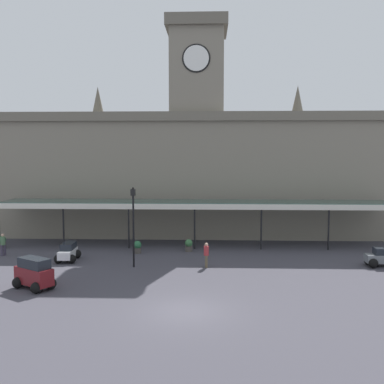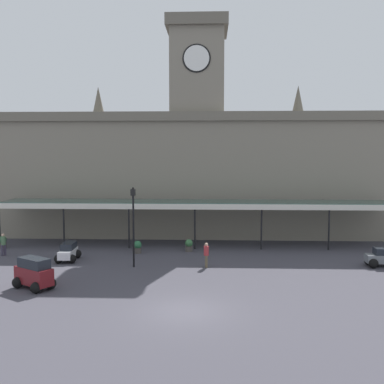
% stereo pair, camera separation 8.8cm
% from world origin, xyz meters
% --- Properties ---
extents(ground_plane, '(140.00, 140.00, 0.00)m').
position_xyz_m(ground_plane, '(0.00, 0.00, 0.00)').
color(ground_plane, '#3F3D45').
extents(station_building, '(41.18, 6.30, 19.69)m').
position_xyz_m(station_building, '(0.00, 20.91, 6.34)').
color(station_building, gray).
rests_on(station_building, ground).
extents(entrance_canopy, '(31.99, 3.26, 3.70)m').
position_xyz_m(entrance_canopy, '(0.00, 15.54, 3.55)').
color(entrance_canopy, '#38564C').
rests_on(entrance_canopy, ground).
extents(car_grey_estate, '(2.25, 1.54, 1.27)m').
position_xyz_m(car_grey_estate, '(12.95, 9.12, 0.56)').
color(car_grey_estate, slate).
rests_on(car_grey_estate, ground).
extents(car_maroon_van, '(2.58, 2.36, 1.77)m').
position_xyz_m(car_maroon_van, '(-8.73, 3.29, 0.81)').
color(car_maroon_van, maroon).
rests_on(car_maroon_van, ground).
extents(car_white_estate, '(1.61, 2.29, 1.27)m').
position_xyz_m(car_white_estate, '(-8.91, 9.93, 0.56)').
color(car_white_estate, silver).
rests_on(car_white_estate, ground).
extents(pedestrian_beside_cars, '(0.34, 0.34, 1.67)m').
position_xyz_m(pedestrian_beside_cars, '(-14.26, 11.32, 0.91)').
color(pedestrian_beside_cars, '#3F384C').
rests_on(pedestrian_beside_cars, ground).
extents(pedestrian_near_entrance, '(0.34, 0.39, 1.67)m').
position_xyz_m(pedestrian_near_entrance, '(0.97, 8.42, 0.91)').
color(pedestrian_near_entrance, brown).
rests_on(pedestrian_near_entrance, ground).
extents(victorian_lamppost, '(0.30, 0.30, 5.40)m').
position_xyz_m(victorian_lamppost, '(-3.91, 8.35, 3.32)').
color(victorian_lamppost, black).
rests_on(victorian_lamppost, ground).
extents(planter_near_kerb, '(0.60, 0.60, 0.96)m').
position_xyz_m(planter_near_kerb, '(-15.61, 14.07, 0.49)').
color(planter_near_kerb, '#47423D').
rests_on(planter_near_kerb, ground).
extents(planter_forecourt_centre, '(0.60, 0.60, 0.96)m').
position_xyz_m(planter_forecourt_centre, '(-4.33, 12.48, 0.49)').
color(planter_forecourt_centre, '#47423D').
rests_on(planter_forecourt_centre, ground).
extents(planter_by_canopy, '(0.60, 0.60, 0.96)m').
position_xyz_m(planter_by_canopy, '(-0.43, 13.28, 0.49)').
color(planter_by_canopy, '#47423D').
rests_on(planter_by_canopy, ground).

